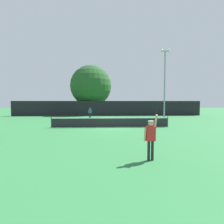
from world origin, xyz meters
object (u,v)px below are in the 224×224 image
(tennis_ball, at_px, (109,126))
(parked_car_near, at_px, (114,110))
(player_serving, at_px, (151,134))
(light_pole, at_px, (165,81))
(parked_car_mid, at_px, (152,110))
(large_tree, at_px, (91,86))
(player_receiving, at_px, (90,112))

(tennis_ball, bearing_deg, parked_car_near, 85.82)
(player_serving, height_order, light_pole, light_pole)
(parked_car_mid, bearing_deg, large_tree, -155.23)
(tennis_ball, distance_m, parked_car_near, 23.46)
(light_pole, xyz_separation_m, parked_car_mid, (3.25, 17.89, -4.49))
(large_tree, distance_m, parked_car_mid, 15.32)
(parked_car_near, distance_m, parked_car_mid, 8.91)
(player_receiving, relative_size, large_tree, 0.16)
(large_tree, bearing_deg, tennis_ball, -80.03)
(player_receiving, xyz_separation_m, large_tree, (-0.50, 8.71, 4.89))
(large_tree, bearing_deg, light_pole, -52.46)
(player_serving, distance_m, parked_car_near, 33.84)
(player_receiving, distance_m, parked_car_mid, 18.50)
(large_tree, distance_m, parked_car_near, 8.56)
(player_serving, xyz_separation_m, player_receiving, (-4.27, 20.38, -0.17))
(large_tree, xyz_separation_m, parked_car_near, (4.98, 4.75, -5.08))
(tennis_ball, relative_size, parked_car_near, 0.02)
(light_pole, bearing_deg, parked_car_mid, 79.70)
(player_serving, bearing_deg, parked_car_near, 89.64)
(player_receiving, relative_size, light_pole, 0.17)
(tennis_ball, relative_size, light_pole, 0.01)
(tennis_ball, bearing_deg, player_receiving, 105.63)
(player_serving, xyz_separation_m, large_tree, (-4.77, 29.09, 4.71))
(large_tree, bearing_deg, player_serving, -80.69)
(player_serving, relative_size, player_receiving, 1.62)
(light_pole, bearing_deg, parked_car_near, 106.88)
(large_tree, bearing_deg, parked_car_near, 43.64)
(player_receiving, bearing_deg, parked_car_mid, -136.30)
(tennis_ball, xyz_separation_m, parked_car_mid, (10.60, 22.70, 0.74))
(player_serving, relative_size, large_tree, 0.26)
(tennis_ball, xyz_separation_m, large_tree, (-3.28, 18.63, 5.83))
(large_tree, relative_size, parked_car_near, 2.38)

